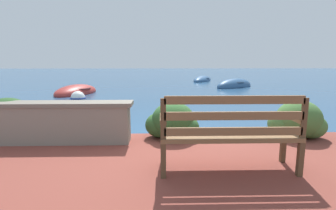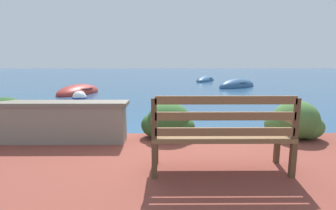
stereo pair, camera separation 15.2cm
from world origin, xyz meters
The scene contains 10 objects.
ground_plane centered at (0.00, 0.00, 0.00)m, with size 80.00×80.00×0.00m.
park_bench centered at (0.71, -1.62, 0.71)m, with size 1.62×0.48×0.93m.
stone_wall centered at (-1.74, -0.47, 0.55)m, with size 2.42×0.39×0.65m.
hedge_clump_far_left centered at (-2.62, -0.24, 0.52)m, with size 1.02×0.73×0.69m.
hedge_clump_left centered at (0.11, -0.28, 0.49)m, with size 0.90×0.65×0.61m.
hedge_clump_centre centered at (2.22, -0.30, 0.50)m, with size 0.94×0.68×0.64m.
rowboat_nearest centered at (-3.89, 7.24, 0.06)m, with size 2.00×2.78×0.72m.
rowboat_mid centered at (3.99, 9.83, 0.07)m, with size 2.75×2.41×0.83m.
rowboat_far centered at (2.88, 14.11, 0.05)m, with size 2.06×2.91×0.62m.
mooring_buoy centered at (-3.20, 5.28, 0.09)m, with size 0.58×0.58×0.52m.
Camera 1 is at (-0.08, -4.53, 1.53)m, focal length 28.00 mm.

